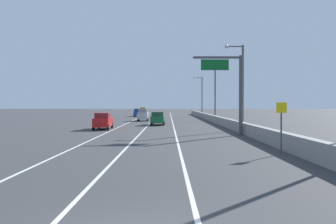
% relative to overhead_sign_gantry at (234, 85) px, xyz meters
% --- Properties ---
extents(ground_plane, '(320.00, 320.00, 0.00)m').
position_rel_overhead_sign_gantry_xyz_m(ground_plane, '(-6.88, 38.05, -4.73)').
color(ground_plane, '#38383A').
extents(lane_stripe_left, '(0.16, 130.00, 0.00)m').
position_rel_overhead_sign_gantry_xyz_m(lane_stripe_left, '(-12.38, 29.05, -4.73)').
color(lane_stripe_left, silver).
rests_on(lane_stripe_left, ground_plane).
extents(lane_stripe_center, '(0.16, 130.00, 0.00)m').
position_rel_overhead_sign_gantry_xyz_m(lane_stripe_center, '(-8.88, 29.05, -4.73)').
color(lane_stripe_center, silver).
rests_on(lane_stripe_center, ground_plane).
extents(lane_stripe_right, '(0.16, 130.00, 0.00)m').
position_rel_overhead_sign_gantry_xyz_m(lane_stripe_right, '(-5.38, 29.05, -4.73)').
color(lane_stripe_right, silver).
rests_on(lane_stripe_right, ground_plane).
extents(jersey_barrier_right, '(0.60, 120.00, 1.10)m').
position_rel_overhead_sign_gantry_xyz_m(jersey_barrier_right, '(1.34, 14.05, -4.18)').
color(jersey_barrier_right, gray).
rests_on(jersey_barrier_right, ground_plane).
extents(overhead_sign_gantry, '(4.68, 0.36, 7.50)m').
position_rel_overhead_sign_gantry_xyz_m(overhead_sign_gantry, '(0.00, 0.00, 0.00)').
color(overhead_sign_gantry, '#47474C').
rests_on(overhead_sign_gantry, ground_plane).
extents(speed_advisory_sign, '(0.60, 0.11, 3.00)m').
position_rel_overhead_sign_gantry_xyz_m(speed_advisory_sign, '(0.44, -12.68, -2.96)').
color(speed_advisory_sign, '#4C4C51').
rests_on(speed_advisory_sign, ground_plane).
extents(lamp_post_right_near, '(2.14, 0.44, 9.52)m').
position_rel_overhead_sign_gantry_xyz_m(lamp_post_right_near, '(1.62, -16.62, 0.77)').
color(lamp_post_right_near, '#4C4C51').
rests_on(lamp_post_right_near, ground_plane).
extents(lamp_post_right_second, '(2.14, 0.44, 9.52)m').
position_rel_overhead_sign_gantry_xyz_m(lamp_post_right_second, '(1.90, 5.87, 0.77)').
color(lamp_post_right_second, '#4C4C51').
rests_on(lamp_post_right_second, ground_plane).
extents(lamp_post_right_third, '(2.14, 0.44, 9.52)m').
position_rel_overhead_sign_gantry_xyz_m(lamp_post_right_third, '(1.88, 28.37, 0.77)').
color(lamp_post_right_third, '#4C4C51').
rests_on(lamp_post_right_third, ground_plane).
extents(lamp_post_right_fourth, '(2.14, 0.44, 9.52)m').
position_rel_overhead_sign_gantry_xyz_m(lamp_post_right_fourth, '(1.77, 50.86, 0.77)').
color(lamp_post_right_fourth, '#4C4C51').
rests_on(lamp_post_right_fourth, ground_plane).
extents(car_green_0, '(2.00, 4.62, 1.86)m').
position_rel_overhead_sign_gantry_xyz_m(car_green_0, '(-7.54, 16.18, -3.80)').
color(car_green_0, '#196033').
rests_on(car_green_0, ground_plane).
extents(car_yellow_1, '(1.99, 4.76, 2.05)m').
position_rel_overhead_sign_gantry_xyz_m(car_yellow_1, '(-13.28, 68.29, -3.70)').
color(car_yellow_1, gold).
rests_on(car_yellow_1, ground_plane).
extents(car_blue_2, '(1.87, 4.23, 1.88)m').
position_rel_overhead_sign_gantry_xyz_m(car_blue_2, '(-13.32, 50.92, -3.79)').
color(car_blue_2, '#1E389E').
rests_on(car_blue_2, ground_plane).
extents(car_silver_3, '(1.81, 4.10, 2.12)m').
position_rel_overhead_sign_gantry_xyz_m(car_silver_3, '(-10.50, 28.28, -3.68)').
color(car_silver_3, '#B7B7BC').
rests_on(car_silver_3, ground_plane).
extents(car_red_4, '(1.98, 4.71, 1.92)m').
position_rel_overhead_sign_gantry_xyz_m(car_red_4, '(-13.66, 7.69, -3.77)').
color(car_red_4, red).
rests_on(car_red_4, ground_plane).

